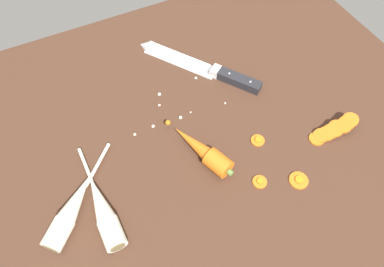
# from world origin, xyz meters

# --- Properties ---
(ground_plane) EXTENTS (1.20, 0.90, 0.04)m
(ground_plane) POSITION_xyz_m (0.00, 0.00, -0.02)
(ground_plane) COLOR #42281C
(chefs_knife) EXTENTS (0.23, 0.30, 0.04)m
(chefs_knife) POSITION_xyz_m (0.10, 0.17, 0.01)
(chefs_knife) COLOR silver
(chefs_knife) RESTS_ON ground_plane
(whole_carrot) EXTENTS (0.09, 0.18, 0.04)m
(whole_carrot) POSITION_xyz_m (-0.00, -0.07, 0.02)
(whole_carrot) COLOR orange
(whole_carrot) RESTS_ON ground_plane
(parsnip_front) EXTENTS (0.18, 0.18, 0.04)m
(parsnip_front) POSITION_xyz_m (-0.28, -0.08, 0.02)
(parsnip_front) COLOR silver
(parsnip_front) RESTS_ON ground_plane
(parsnip_mid_left) EXTENTS (0.04, 0.24, 0.04)m
(parsnip_mid_left) POSITION_xyz_m (-0.23, -0.10, 0.02)
(parsnip_mid_left) COLOR silver
(parsnip_mid_left) RESTS_ON ground_plane
(carrot_slice_stack) EXTENTS (0.12, 0.04, 0.04)m
(carrot_slice_stack) POSITION_xyz_m (0.29, -0.15, 0.01)
(carrot_slice_stack) COLOR orange
(carrot_slice_stack) RESTS_ON ground_plane
(carrot_slice_stray_near) EXTENTS (0.03, 0.03, 0.01)m
(carrot_slice_stray_near) POSITION_xyz_m (0.08, -0.18, 0.00)
(carrot_slice_stray_near) COLOR orange
(carrot_slice_stray_near) RESTS_ON ground_plane
(carrot_slice_stray_mid) EXTENTS (0.04, 0.04, 0.01)m
(carrot_slice_stray_mid) POSITION_xyz_m (0.15, -0.21, 0.00)
(carrot_slice_stray_mid) COLOR orange
(carrot_slice_stray_mid) RESTS_ON ground_plane
(carrot_slice_stray_far) EXTENTS (0.03, 0.03, 0.01)m
(carrot_slice_stray_far) POSITION_xyz_m (0.13, -0.09, 0.00)
(carrot_slice_stray_far) COLOR orange
(carrot_slice_stray_far) RESTS_ON ground_plane
(mince_crumbs) EXTENTS (0.23, 0.11, 0.01)m
(mince_crumbs) POSITION_xyz_m (-0.01, 0.08, 0.00)
(mince_crumbs) COLOR silver
(mince_crumbs) RESTS_ON ground_plane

